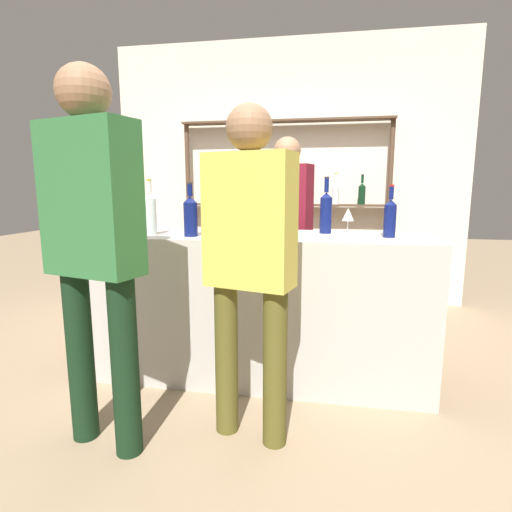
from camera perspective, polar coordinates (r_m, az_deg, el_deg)
ground_plane at (r=2.87m, az=0.00°, el=-16.11°), size 16.00×16.00×0.00m
bar_counter at (r=2.70m, az=0.00°, el=-6.98°), size 2.20×0.69×0.95m
back_wall at (r=4.52m, az=4.37°, el=11.58°), size 3.80×0.12×2.80m
back_shelf at (r=4.33m, az=4.04°, el=10.05°), size 2.21×0.18×1.95m
counter_bottle_0 at (r=2.64m, az=-14.85°, el=5.95°), size 0.07×0.07×0.35m
counter_bottle_1 at (r=2.89m, az=-18.24°, el=5.81°), size 0.08×0.08×0.32m
counter_bottle_2 at (r=2.57m, az=18.60°, el=5.29°), size 0.07×0.07×0.32m
counter_bottle_3 at (r=2.53m, az=-9.34°, el=5.78°), size 0.09×0.09×0.33m
counter_bottle_4 at (r=2.47m, az=-4.09°, el=5.57°), size 0.08×0.08×0.33m
counter_bottle_5 at (r=2.70m, az=9.95°, el=6.28°), size 0.08×0.08×0.37m
wine_glass at (r=2.73m, az=13.01°, el=5.72°), size 0.08×0.08×0.17m
customer_left at (r=1.95m, az=-22.23°, el=3.05°), size 0.48×0.31×1.77m
customer_center at (r=1.88m, az=-0.90°, el=0.76°), size 0.45×0.28×1.62m
server_behind_counter at (r=3.29m, az=4.37°, el=5.03°), size 0.44×0.29×1.65m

